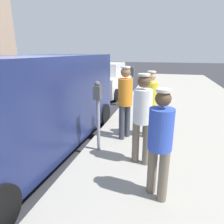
{
  "coord_description": "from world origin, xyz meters",
  "views": [
    {
      "loc": [
        2.65,
        -3.89,
        2.24
      ],
      "look_at": [
        1.65,
        -0.14,
        1.05
      ],
      "focal_mm": 31.84,
      "sensor_mm": 36.0,
      "label": 1
    }
  ],
  "objects_px": {
    "parking_meter_near": "(98,105)",
    "pedestrian_in_yellow": "(150,100)",
    "pedestrian_in_orange": "(125,98)",
    "pedestrian_in_white": "(142,114)",
    "parking_meter_far": "(132,78)",
    "pedestrian_in_blue": "(160,139)",
    "parked_sedan_ahead": "(107,80)",
    "parked_van": "(32,103)"
  },
  "relations": [
    {
      "from": "pedestrian_in_orange",
      "to": "pedestrian_in_blue",
      "type": "relative_size",
      "value": 1.08
    },
    {
      "from": "pedestrian_in_orange",
      "to": "parked_van",
      "type": "distance_m",
      "value": 2.11
    },
    {
      "from": "parking_meter_far",
      "to": "parked_sedan_ahead",
      "type": "relative_size",
      "value": 0.34
    },
    {
      "from": "pedestrian_in_blue",
      "to": "pedestrian_in_yellow",
      "type": "bearing_deg",
      "value": 98.09
    },
    {
      "from": "parked_sedan_ahead",
      "to": "parking_meter_far",
      "type": "bearing_deg",
      "value": -52.63
    },
    {
      "from": "parked_van",
      "to": "pedestrian_in_yellow",
      "type": "bearing_deg",
      "value": 25.03
    },
    {
      "from": "parking_meter_near",
      "to": "pedestrian_in_white",
      "type": "xyz_separation_m",
      "value": [
        0.95,
        -0.27,
        -0.04
      ]
    },
    {
      "from": "parking_meter_far",
      "to": "pedestrian_in_orange",
      "type": "xyz_separation_m",
      "value": [
        0.41,
        -3.49,
        -0.02
      ]
    },
    {
      "from": "pedestrian_in_yellow",
      "to": "parking_meter_near",
      "type": "bearing_deg",
      "value": -132.74
    },
    {
      "from": "pedestrian_in_yellow",
      "to": "parked_sedan_ahead",
      "type": "xyz_separation_m",
      "value": [
        -2.72,
        5.49,
        -0.34
      ]
    },
    {
      "from": "pedestrian_in_orange",
      "to": "pedestrian_in_yellow",
      "type": "distance_m",
      "value": 0.64
    },
    {
      "from": "parking_meter_near",
      "to": "parking_meter_far",
      "type": "height_order",
      "value": "same"
    },
    {
      "from": "parking_meter_far",
      "to": "parked_sedan_ahead",
      "type": "height_order",
      "value": "parking_meter_far"
    },
    {
      "from": "parking_meter_near",
      "to": "parked_van",
      "type": "bearing_deg",
      "value": -176.31
    },
    {
      "from": "parking_meter_near",
      "to": "parking_meter_far",
      "type": "relative_size",
      "value": 1.0
    },
    {
      "from": "parking_meter_near",
      "to": "pedestrian_in_white",
      "type": "bearing_deg",
      "value": -15.89
    },
    {
      "from": "pedestrian_in_orange",
      "to": "pedestrian_in_white",
      "type": "height_order",
      "value": "pedestrian_in_orange"
    },
    {
      "from": "parking_meter_far",
      "to": "pedestrian_in_blue",
      "type": "xyz_separation_m",
      "value": [
        1.3,
        -5.43,
        -0.1
      ]
    },
    {
      "from": "pedestrian_in_yellow",
      "to": "pedestrian_in_blue",
      "type": "height_order",
      "value": "pedestrian_in_yellow"
    },
    {
      "from": "pedestrian_in_blue",
      "to": "parked_van",
      "type": "relative_size",
      "value": 0.31
    },
    {
      "from": "pedestrian_in_yellow",
      "to": "parked_van",
      "type": "bearing_deg",
      "value": -154.97
    },
    {
      "from": "parking_meter_far",
      "to": "parked_van",
      "type": "relative_size",
      "value": 0.29
    },
    {
      "from": "pedestrian_in_yellow",
      "to": "parked_sedan_ahead",
      "type": "bearing_deg",
      "value": 116.31
    },
    {
      "from": "parking_meter_far",
      "to": "parked_sedan_ahead",
      "type": "xyz_separation_m",
      "value": [
        -1.73,
        2.27,
        -0.43
      ]
    },
    {
      "from": "pedestrian_in_yellow",
      "to": "parked_sedan_ahead",
      "type": "relative_size",
      "value": 0.37
    },
    {
      "from": "pedestrian_in_orange",
      "to": "pedestrian_in_white",
      "type": "relative_size",
      "value": 1.02
    },
    {
      "from": "parking_meter_near",
      "to": "pedestrian_in_yellow",
      "type": "height_order",
      "value": "pedestrian_in_yellow"
    },
    {
      "from": "parked_sedan_ahead",
      "to": "parking_meter_near",
      "type": "bearing_deg",
      "value": -75.18
    },
    {
      "from": "parking_meter_near",
      "to": "pedestrian_in_orange",
      "type": "relative_size",
      "value": 0.86
    },
    {
      "from": "parking_meter_near",
      "to": "pedestrian_in_white",
      "type": "height_order",
      "value": "pedestrian_in_white"
    },
    {
      "from": "pedestrian_in_blue",
      "to": "pedestrian_in_white",
      "type": "relative_size",
      "value": 0.95
    },
    {
      "from": "pedestrian_in_yellow",
      "to": "pedestrian_in_white",
      "type": "bearing_deg",
      "value": -91.54
    },
    {
      "from": "pedestrian_in_yellow",
      "to": "pedestrian_in_white",
      "type": "xyz_separation_m",
      "value": [
        -0.04,
        -1.33,
        0.05
      ]
    },
    {
      "from": "parking_meter_near",
      "to": "parked_sedan_ahead",
      "type": "height_order",
      "value": "parking_meter_near"
    },
    {
      "from": "parked_sedan_ahead",
      "to": "pedestrian_in_white",
      "type": "bearing_deg",
      "value": -68.56
    },
    {
      "from": "parking_meter_far",
      "to": "parked_van",
      "type": "height_order",
      "value": "parked_van"
    },
    {
      "from": "pedestrian_in_orange",
      "to": "pedestrian_in_blue",
      "type": "bearing_deg",
      "value": -65.5
    },
    {
      "from": "parked_van",
      "to": "parked_sedan_ahead",
      "type": "distance_m",
      "value": 6.67
    },
    {
      "from": "parking_meter_far",
      "to": "pedestrian_in_yellow",
      "type": "height_order",
      "value": "pedestrian_in_yellow"
    },
    {
      "from": "pedestrian_in_blue",
      "to": "parked_sedan_ahead",
      "type": "xyz_separation_m",
      "value": [
        -3.03,
        7.71,
        -0.33
      ]
    },
    {
      "from": "parking_meter_near",
      "to": "pedestrian_in_yellow",
      "type": "distance_m",
      "value": 1.45
    },
    {
      "from": "parking_meter_far",
      "to": "parked_van",
      "type": "xyz_separation_m",
      "value": [
        -1.5,
        -4.38,
        -0.03
      ]
    }
  ]
}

